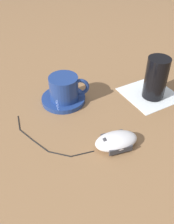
% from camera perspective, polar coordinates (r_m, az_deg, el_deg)
% --- Properties ---
extents(ground_plane, '(3.00, 3.00, 0.00)m').
position_cam_1_polar(ground_plane, '(0.71, 7.27, 2.47)').
color(ground_plane, olive).
extents(saucer, '(0.12, 0.12, 0.01)m').
position_cam_1_polar(saucer, '(0.71, -5.38, 2.99)').
color(saucer, navy).
rests_on(saucer, ground).
extents(coffee_cup, '(0.09, 0.09, 0.07)m').
position_cam_1_polar(coffee_cup, '(0.68, -5.12, 5.52)').
color(coffee_cup, navy).
rests_on(coffee_cup, saucer).
extents(computer_mouse, '(0.10, 0.12, 0.03)m').
position_cam_1_polar(computer_mouse, '(0.57, 6.68, -6.58)').
color(computer_mouse, silver).
rests_on(computer_mouse, ground).
extents(mouse_cable, '(0.23, 0.07, 0.00)m').
position_cam_1_polar(mouse_cable, '(0.60, -9.68, -6.60)').
color(mouse_cable, black).
rests_on(mouse_cable, ground).
extents(napkin_under_glass, '(0.18, 0.18, 0.00)m').
position_cam_1_polar(napkin_under_glass, '(0.76, 14.07, 4.03)').
color(napkin_under_glass, white).
rests_on(napkin_under_glass, ground).
extents(drinking_glass, '(0.06, 0.06, 0.12)m').
position_cam_1_polar(drinking_glass, '(0.72, 15.49, 7.49)').
color(drinking_glass, black).
rests_on(drinking_glass, napkin_under_glass).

